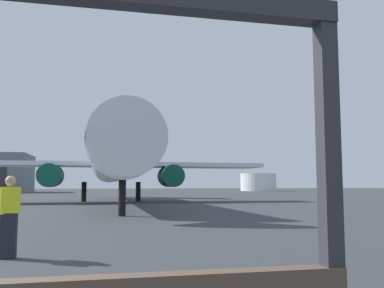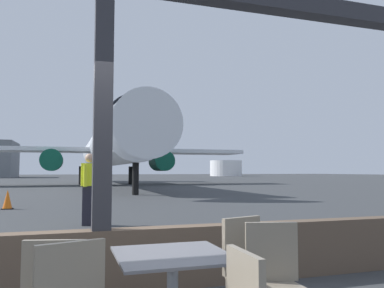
% 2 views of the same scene
% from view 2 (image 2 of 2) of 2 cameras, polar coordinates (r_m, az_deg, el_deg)
% --- Properties ---
extents(ground_plane, '(220.00, 220.00, 0.00)m').
position_cam_2_polar(ground_plane, '(44.31, -17.28, -5.55)').
color(ground_plane, '#383A3D').
extents(window_frame, '(9.09, 0.24, 3.62)m').
position_cam_2_polar(window_frame, '(4.30, -13.25, -4.71)').
color(window_frame, brown).
rests_on(window_frame, ground).
extents(cafe_chair_aisle_right, '(0.48, 0.48, 0.92)m').
position_cam_2_polar(cafe_chair_aisle_right, '(3.32, 8.59, -17.43)').
color(cafe_chair_aisle_right, gray).
rests_on(cafe_chair_aisle_right, ground).
extents(cafe_chair_side_extra, '(0.47, 0.47, 0.91)m').
position_cam_2_polar(cafe_chair_side_extra, '(3.07, 12.21, -18.47)').
color(cafe_chair_side_extra, gray).
rests_on(cafe_chair_side_extra, ground).
extents(airplane, '(26.79, 35.99, 10.37)m').
position_cam_2_polar(airplane, '(35.66, -12.07, -0.34)').
color(airplane, silver).
rests_on(airplane, ground).
extents(ground_crew_worker, '(0.40, 0.52, 1.74)m').
position_cam_2_polar(ground_crew_worker, '(9.72, -15.04, -6.31)').
color(ground_crew_worker, black).
rests_on(ground_crew_worker, ground).
extents(traffic_cone, '(0.36, 0.36, 0.67)m').
position_cam_2_polar(traffic_cone, '(14.79, -25.73, -7.48)').
color(traffic_cone, orange).
rests_on(traffic_cone, ground).
extents(fuel_storage_tank, '(8.22, 8.22, 4.01)m').
position_cam_2_polar(fuel_storage_tank, '(99.78, 5.07, -3.62)').
color(fuel_storage_tank, white).
rests_on(fuel_storage_tank, ground).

